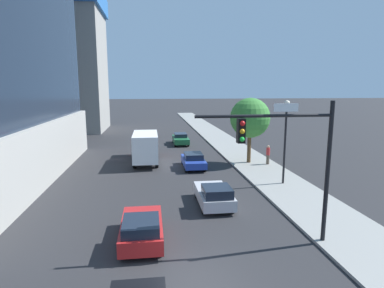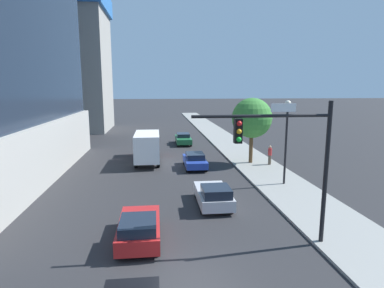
{
  "view_description": "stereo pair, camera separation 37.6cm",
  "coord_description": "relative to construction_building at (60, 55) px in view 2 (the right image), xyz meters",
  "views": [
    {
      "loc": [
        -1.48,
        -10.75,
        7.23
      ],
      "look_at": [
        1.24,
        10.15,
        3.51
      ],
      "focal_mm": 29.97,
      "sensor_mm": 36.0,
      "label": 1
    },
    {
      "loc": [
        -1.11,
        -10.8,
        7.23
      ],
      "look_at": [
        1.24,
        10.15,
        3.51
      ],
      "focal_mm": 29.97,
      "sensor_mm": 36.0,
      "label": 2
    }
  ],
  "objects": [
    {
      "name": "car_green",
      "position": [
        19.15,
        -16.17,
        -11.86
      ],
      "size": [
        1.86,
        4.73,
        1.4
      ],
      "color": "#1E6638",
      "rests_on": "ground"
    },
    {
      "name": "sidewalk",
      "position": [
        25.03,
        -26.08,
        -12.5
      ],
      "size": [
        4.3,
        120.0,
        0.15
      ],
      "primitive_type": "cube",
      "color": "gray",
      "rests_on": "ground"
    },
    {
      "name": "box_truck",
      "position": [
        14.83,
        -25.74,
        -10.87
      ],
      "size": [
        2.3,
        7.63,
        2.99
      ],
      "color": "#B21E1E",
      "rests_on": "ground"
    },
    {
      "name": "pedestrian_red_shirt",
      "position": [
        26.18,
        -28.73,
        -11.51
      ],
      "size": [
        0.34,
        0.34,
        1.78
      ],
      "color": "brown",
      "rests_on": "sidewalk"
    },
    {
      "name": "ground_plane",
      "position": [
        16.83,
        -46.08,
        -12.58
      ],
      "size": [
        400.0,
        400.0,
        0.0
      ],
      "primitive_type": "plane",
      "color": "#28282B"
    },
    {
      "name": "car_blue",
      "position": [
        19.15,
        -28.63,
        -11.87
      ],
      "size": [
        1.87,
        4.27,
        1.38
      ],
      "color": "#233D9E",
      "rests_on": "ground"
    },
    {
      "name": "traffic_light_pole",
      "position": [
        21.41,
        -43.67,
        -7.95
      ],
      "size": [
        6.2,
        0.48,
        6.53
      ],
      "color": "black",
      "rests_on": "sidewalk"
    },
    {
      "name": "street_tree",
      "position": [
        24.64,
        -27.75,
        -8.17
      ],
      "size": [
        3.76,
        3.76,
        6.16
      ],
      "color": "brown",
      "rests_on": "sidewalk"
    },
    {
      "name": "construction_building",
      "position": [
        0.0,
        0.0,
        0.0
      ],
      "size": [
        26.72,
        12.99,
        31.48
      ],
      "color": "#9E9B93",
      "rests_on": "ground"
    },
    {
      "name": "car_red",
      "position": [
        14.83,
        -42.56,
        -11.86
      ],
      "size": [
        1.93,
        4.14,
        1.42
      ],
      "color": "red",
      "rests_on": "ground"
    },
    {
      "name": "street_lamp",
      "position": [
        25.13,
        -34.72,
        -8.41
      ],
      "size": [
        0.44,
        0.44,
        6.19
      ],
      "color": "black",
      "rests_on": "sidewalk"
    },
    {
      "name": "car_silver",
      "position": [
        19.15,
        -38.28,
        -11.87
      ],
      "size": [
        1.94,
        4.17,
        1.47
      ],
      "color": "#B7B7BC",
      "rests_on": "ground"
    }
  ]
}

